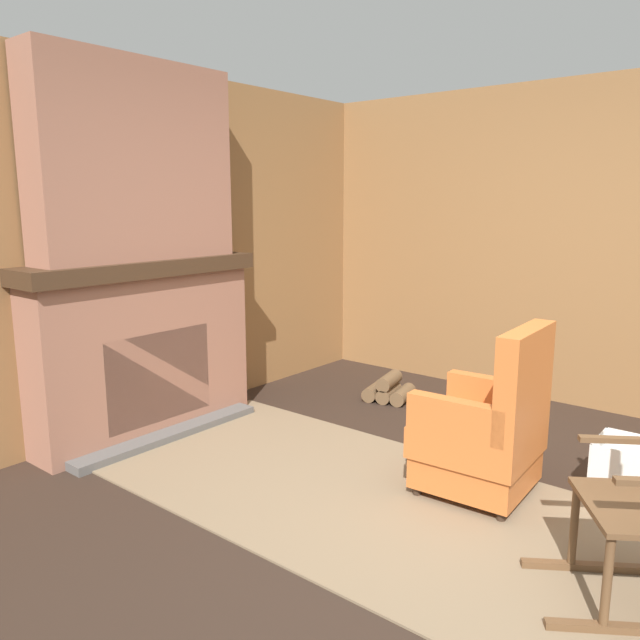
% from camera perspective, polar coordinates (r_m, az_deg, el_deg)
% --- Properties ---
extents(ground_plane, '(14.00, 14.00, 0.00)m').
position_cam_1_polar(ground_plane, '(3.32, 11.13, -19.34)').
color(ground_plane, '#2D2119').
extents(wood_panel_wall_left, '(0.06, 5.73, 2.60)m').
position_cam_1_polar(wood_panel_wall_left, '(4.69, -17.58, 5.95)').
color(wood_panel_wall_left, olive).
rests_on(wood_panel_wall_left, ground).
extents(wood_panel_wall_back, '(5.73, 0.09, 2.60)m').
position_cam_1_polar(wood_panel_wall_back, '(5.33, 25.24, 6.04)').
color(wood_panel_wall_back, olive).
rests_on(wood_panel_wall_back, ground).
extents(fireplace_hearth, '(0.55, 1.76, 1.26)m').
position_cam_1_polar(fireplace_hearth, '(4.61, -15.64, -2.52)').
color(fireplace_hearth, '#93604C').
rests_on(fireplace_hearth, ground).
extents(chimney_breast, '(0.30, 1.46, 1.32)m').
position_cam_1_polar(chimney_breast, '(4.51, -16.59, 13.70)').
color(chimney_breast, '#93604C').
rests_on(chimney_breast, fireplace_hearth).
extents(area_rug, '(3.40, 1.61, 0.01)m').
position_cam_1_polar(area_rug, '(3.71, 3.51, -15.63)').
color(area_rug, '#7A664C').
rests_on(area_rug, ground).
extents(armchair, '(0.65, 0.64, 1.00)m').
position_cam_1_polar(armchair, '(3.70, 14.90, -10.03)').
color(armchair, '#C6662D').
rests_on(armchair, ground).
extents(firewood_stack, '(0.44, 0.40, 0.23)m').
position_cam_1_polar(firewood_stack, '(5.33, 6.32, -6.35)').
color(firewood_stack, brown).
rests_on(firewood_stack, ground).
extents(laundry_basket, '(0.46, 0.35, 0.33)m').
position_cam_1_polar(laundry_basket, '(4.00, 27.10, -12.31)').
color(laundry_basket, white).
rests_on(laundry_basket, ground).
extents(oil_lamp_vase, '(0.12, 0.12, 0.28)m').
position_cam_1_polar(oil_lamp_vase, '(4.26, -22.57, 5.92)').
color(oil_lamp_vase, silver).
rests_on(oil_lamp_vase, fireplace_hearth).
extents(storage_case, '(0.15, 0.21, 0.14)m').
position_cam_1_polar(storage_case, '(4.82, -11.84, 6.68)').
color(storage_case, brown).
rests_on(storage_case, fireplace_hearth).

